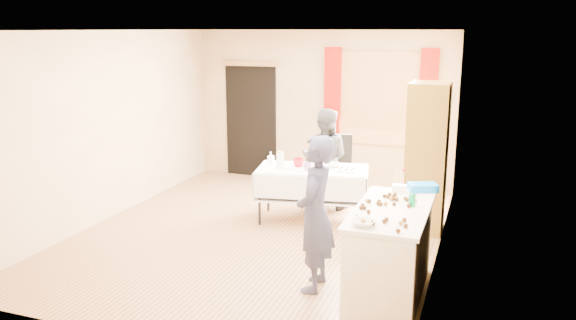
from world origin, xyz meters
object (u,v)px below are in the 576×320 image
at_px(cabinet, 427,158).
at_px(chair, 337,183).
at_px(girl, 315,214).
at_px(woman, 324,158).
at_px(counter, 390,252).
at_px(party_table, 312,189).

distance_m(cabinet, chair, 1.71).
distance_m(chair, girl, 3.00).
xyz_separation_m(girl, woman, (-0.68, 2.67, -0.06)).
relative_size(counter, party_table, 0.90).
xyz_separation_m(cabinet, chair, (-1.39, 0.75, -0.67)).
height_order(cabinet, party_table, cabinet).
height_order(cabinet, woman, cabinet).
bearing_deg(cabinet, counter, -92.79).
bearing_deg(party_table, counter, -64.17).
bearing_deg(counter, girl, -171.57).
bearing_deg(chair, cabinet, -41.84).
bearing_deg(woman, cabinet, 158.05).
height_order(chair, woman, woman).
bearing_deg(cabinet, chair, 151.75).
relative_size(girl, woman, 1.08).
height_order(chair, girl, girl).
bearing_deg(woman, chair, -123.33).
xyz_separation_m(party_table, chair, (0.12, 0.91, -0.13)).
height_order(cabinet, counter, cabinet).
xyz_separation_m(cabinet, party_table, (-1.51, -0.16, -0.53)).
relative_size(counter, chair, 1.42).
bearing_deg(chair, girl, -93.02).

